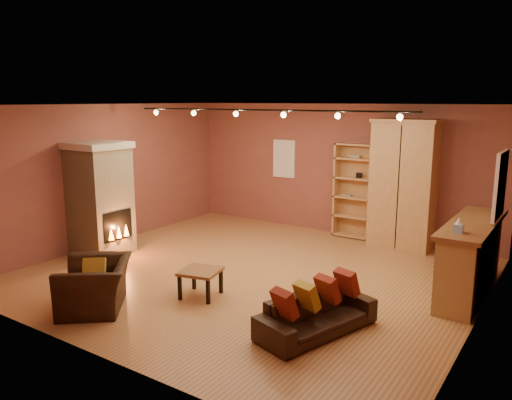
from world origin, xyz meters
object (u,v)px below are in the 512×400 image
Objects in this scene: fireplace at (100,199)px; loveseat at (317,307)px; armchair at (95,277)px; armoire at (404,184)px; bookcase at (355,190)px; bar_counter at (470,258)px; coffee_table at (200,274)px.

fireplace reaches higher than loveseat.
loveseat is at bearing 69.95° from armchair.
armoire is 5.97m from armchair.
bar_counter is (2.72, -2.06, -0.45)m from bookcase.
bar_counter is 1.90× the size of armchair.
fireplace is 2.75m from armchair.
coffee_table is at bearing 100.68° from armchair.
armoire reaches higher than loveseat.
loveseat is at bearing -8.41° from fireplace.
fireplace is at bearing -164.94° from bar_counter.
armoire is at bearing 21.44° from loveseat.
loveseat is at bearing -85.96° from armoire.
loveseat reaches higher than coffee_table.
bar_counter is 5.47m from armchair.
bar_counter is at bearing -11.41° from loveseat.
bookcase reaches higher than coffee_table.
armchair is at bearing -41.64° from fireplace.
loveseat is (0.30, -4.26, -0.93)m from armoire.
loveseat is 1.97m from coffee_table.
fireplace is 1.06× the size of bookcase.
armchair is at bearing -129.33° from coffee_table.
armchair is (-4.24, -3.46, -0.11)m from bar_counter.
bar_counter is (1.62, -1.85, -0.70)m from armoire.
fireplace is 5.02m from loveseat.
bar_counter reaches higher than armchair.
coffee_table is (-1.67, -4.16, -0.91)m from armoire.
bar_counter is at bearing 89.29° from armchair.
armchair is at bearing 127.34° from loveseat.
armoire is at bearing 37.39° from fireplace.
bookcase reaches higher than loveseat.
fireplace is 5.81m from armoire.
loveseat is (4.92, -0.73, -0.72)m from fireplace.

